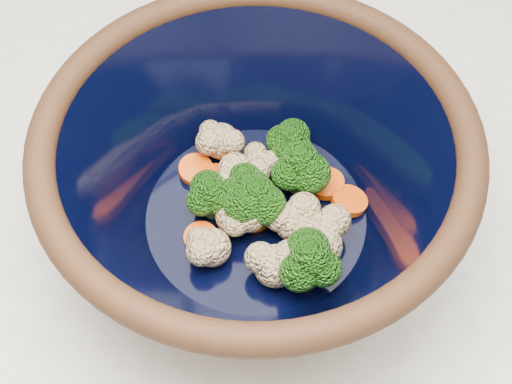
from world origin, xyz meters
TOP-DOWN VIEW (x-y plane):
  - counter at (0.00, 0.00)m, footprint 1.20×1.20m
  - mixing_bowl at (-0.09, -0.12)m, footprint 0.35×0.35m
  - vegetable_pile at (-0.08, -0.11)m, footprint 0.16×0.14m

SIDE VIEW (x-z plane):
  - counter at x=0.00m, z-range 0.00..0.90m
  - vegetable_pile at x=-0.08m, z-range 0.93..0.98m
  - mixing_bowl at x=-0.09m, z-range 0.91..1.04m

